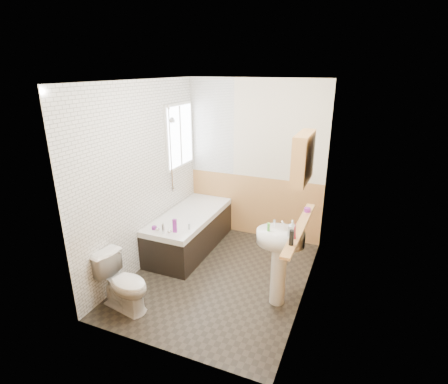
{
  "coord_description": "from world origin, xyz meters",
  "views": [
    {
      "loc": [
        1.6,
        -3.68,
        2.64
      ],
      "look_at": [
        0.0,
        0.15,
        1.15
      ],
      "focal_mm": 28.0,
      "sensor_mm": 36.0,
      "label": 1
    }
  ],
  "objects": [
    {
      "name": "wainscot_right",
      "position": [
        1.09,
        0.0,
        0.5
      ],
      "size": [
        0.01,
        2.8,
        1.0
      ],
      "primitive_type": "cube",
      "color": "tan",
      "rests_on": "wall_right"
    },
    {
      "name": "wall_left",
      "position": [
        -1.11,
        0.0,
        1.25
      ],
      "size": [
        0.02,
        2.8,
        2.5
      ],
      "primitive_type": "cube",
      "color": "beige",
      "rests_on": "ground"
    },
    {
      "name": "tile_return_back",
      "position": [
        -0.73,
        1.39,
        1.75
      ],
      "size": [
        0.75,
        0.01,
        1.5
      ],
      "primitive_type": "cube",
      "color": "white",
      "rests_on": "wall_back"
    },
    {
      "name": "pine_shelf",
      "position": [
        1.04,
        -0.21,
        1.0
      ],
      "size": [
        0.1,
        1.42,
        0.03
      ],
      "primitive_type": "cube",
      "color": "tan",
      "rests_on": "wall_right"
    },
    {
      "name": "green_bottle",
      "position": [
        1.04,
        -0.51,
        1.11
      ],
      "size": [
        0.04,
        0.04,
        0.19
      ],
      "primitive_type": "cone",
      "rotation": [
        0.0,
        0.0,
        0.11
      ],
      "color": "maroon",
      "rests_on": "pine_shelf"
    },
    {
      "name": "shower_riser",
      "position": [
        -1.04,
        0.63,
        1.6
      ],
      "size": [
        0.11,
        0.09,
        1.29
      ],
      "color": "silver",
      "rests_on": "wall_left"
    },
    {
      "name": "foam_can",
      "position": [
        1.04,
        -0.66,
        1.09
      ],
      "size": [
        0.05,
        0.05,
        0.16
      ],
      "primitive_type": "cylinder",
      "rotation": [
        0.0,
        0.0,
        -0.07
      ],
      "color": "black",
      "rests_on": "pine_shelf"
    },
    {
      "name": "blue_gel",
      "position": [
        -0.61,
        -0.08,
        0.67
      ],
      "size": [
        0.06,
        0.04,
        0.19
      ],
      "primitive_type": "cube",
      "rotation": [
        0.0,
        0.0,
        0.2
      ],
      "color": "purple",
      "rests_on": "bathtub"
    },
    {
      "name": "clear_bottle",
      "position": [
        0.71,
        -0.27,
        0.97
      ],
      "size": [
        0.04,
        0.04,
        0.09
      ],
      "primitive_type": "cylinder",
      "rotation": [
        0.0,
        0.0,
        0.07
      ],
      "color": "#59C647",
      "rests_on": "sink"
    },
    {
      "name": "toilet",
      "position": [
        -0.76,
        -1.0,
        0.33
      ],
      "size": [
        0.72,
        0.48,
        0.65
      ],
      "primitive_type": "imported",
      "rotation": [
        0.0,
        0.0,
        1.39
      ],
      "color": "white",
      "rests_on": "floor"
    },
    {
      "name": "wall_right",
      "position": [
        1.11,
        0.0,
        1.25
      ],
      "size": [
        0.02,
        2.8,
        2.5
      ],
      "primitive_type": "cube",
      "color": "beige",
      "rests_on": "ground"
    },
    {
      "name": "wainscot_back",
      "position": [
        0.0,
        1.39,
        0.5
      ],
      "size": [
        2.2,
        0.01,
        1.0
      ],
      "primitive_type": "cube",
      "color": "tan",
      "rests_on": "wall_back"
    },
    {
      "name": "tile_cladding_left",
      "position": [
        -1.09,
        0.0,
        1.25
      ],
      "size": [
        0.01,
        2.8,
        2.5
      ],
      "primitive_type": "cube",
      "color": "white",
      "rests_on": "wall_left"
    },
    {
      "name": "wall_back",
      "position": [
        0.0,
        1.41,
        1.25
      ],
      "size": [
        2.2,
        0.02,
        2.5
      ],
      "primitive_type": "cube",
      "color": "beige",
      "rests_on": "ground"
    },
    {
      "name": "ceiling",
      "position": [
        0.0,
        0.0,
        2.5
      ],
      "size": [
        2.8,
        2.8,
        0.0
      ],
      "primitive_type": "plane",
      "rotation": [
        3.14,
        0.0,
        0.0
      ],
      "color": "white",
      "rests_on": "ground"
    },
    {
      "name": "wall_front",
      "position": [
        0.0,
        -1.41,
        1.25
      ],
      "size": [
        2.2,
        0.02,
        2.5
      ],
      "primitive_type": "cube",
      "color": "beige",
      "rests_on": "ground"
    },
    {
      "name": "black_jar",
      "position": [
        1.04,
        0.23,
        1.04
      ],
      "size": [
        0.08,
        0.08,
        0.05
      ],
      "primitive_type": "cylinder",
      "rotation": [
        0.0,
        0.0,
        0.05
      ],
      "color": "purple",
      "rests_on": "pine_shelf"
    },
    {
      "name": "window",
      "position": [
        -1.06,
        0.95,
        1.65
      ],
      "size": [
        0.03,
        0.79,
        0.99
      ],
      "color": "white",
      "rests_on": "wall_left"
    },
    {
      "name": "wainscot_front",
      "position": [
        0.0,
        -1.39,
        0.5
      ],
      "size": [
        2.2,
        0.01,
        1.0
      ],
      "primitive_type": "cube",
      "color": "tan",
      "rests_on": "wall_front"
    },
    {
      "name": "floor",
      "position": [
        0.0,
        0.0,
        0.0
      ],
      "size": [
        2.8,
        2.8,
        0.0
      ],
      "primitive_type": "plane",
      "color": "black",
      "rests_on": "ground"
    },
    {
      "name": "orange_bottle",
      "position": [
        -0.47,
        0.07,
        0.62
      ],
      "size": [
        0.03,
        0.03,
        0.09
      ],
      "primitive_type": "cylinder",
      "rotation": [
        0.0,
        0.0,
        0.07
      ],
      "color": "silver",
      "rests_on": "bathtub"
    },
    {
      "name": "bathtub",
      "position": [
        -0.73,
        0.55,
        0.3
      ],
      "size": [
        0.7,
        1.65,
        0.71
      ],
      "color": "black",
      "rests_on": "floor"
    },
    {
      "name": "sink",
      "position": [
        0.84,
        -0.23,
        0.66
      ],
      "size": [
        0.54,
        0.44,
        1.04
      ],
      "rotation": [
        0.0,
        0.0,
        -0.04
      ],
      "color": "white",
      "rests_on": "floor"
    },
    {
      "name": "soap_bottle",
      "position": [
        0.97,
        -0.28,
        0.97
      ],
      "size": [
        0.09,
        0.18,
        0.08
      ],
      "primitive_type": "imported",
      "rotation": [
        0.0,
        0.0,
        0.07
      ],
      "color": "silver",
      "rests_on": "sink"
    },
    {
      "name": "medicine_cabinet",
      "position": [
        1.01,
        -0.19,
        1.77
      ],
      "size": [
        0.14,
        0.57,
        0.51
      ],
      "color": "tan",
      "rests_on": "wall_right"
    },
    {
      "name": "cream_jar",
      "position": [
        -0.91,
        -0.11,
        0.6
      ],
      "size": [
        0.09,
        0.09,
        0.04
      ],
      "primitive_type": "cylinder",
      "rotation": [
        0.0,
        0.0,
        0.42
      ],
      "color": "purple",
      "rests_on": "bathtub"
    }
  ]
}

